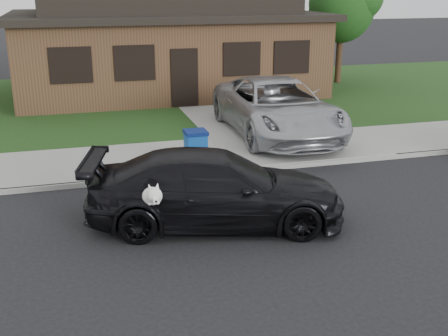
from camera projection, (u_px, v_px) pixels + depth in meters
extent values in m
plane|color=black|center=(92.00, 253.00, 9.90)|extent=(120.00, 120.00, 0.00)
cube|color=gray|center=(81.00, 165.00, 14.45)|extent=(60.00, 3.00, 0.12)
cube|color=gray|center=(84.00, 184.00, 13.08)|extent=(60.00, 0.12, 0.12)
cube|color=#193814|center=(74.00, 104.00, 21.76)|extent=(60.00, 13.00, 0.13)
cube|color=gray|center=(244.00, 111.00, 20.56)|extent=(4.50, 13.00, 0.14)
imported|color=black|center=(215.00, 189.00, 10.89)|extent=(5.33, 3.15, 1.45)
ellipsoid|color=white|center=(152.00, 196.00, 9.62)|extent=(0.34, 0.40, 0.30)
sphere|color=white|center=(154.00, 195.00, 9.37)|extent=(0.26, 0.26, 0.26)
cube|color=white|center=(155.00, 200.00, 9.27)|extent=(0.09, 0.12, 0.08)
sphere|color=black|center=(156.00, 202.00, 9.22)|extent=(0.04, 0.04, 0.04)
cone|color=white|center=(149.00, 187.00, 9.36)|extent=(0.11, 0.11, 0.14)
cone|color=white|center=(157.00, 186.00, 9.40)|extent=(0.11, 0.11, 0.14)
imported|color=#AEB0B6|center=(277.00, 107.00, 16.84)|extent=(2.93, 6.08, 1.67)
cube|color=#0D4294|center=(196.00, 150.00, 14.12)|extent=(0.52, 0.52, 0.82)
cube|color=#071955|center=(196.00, 132.00, 13.97)|extent=(0.56, 0.56, 0.09)
cylinder|color=black|center=(191.00, 167.00, 13.95)|extent=(0.05, 0.13, 0.13)
cylinder|color=black|center=(205.00, 165.00, 14.04)|extent=(0.05, 0.13, 0.13)
cube|color=#422B1C|center=(165.00, 54.00, 24.13)|extent=(12.00, 8.00, 3.00)
cube|color=black|center=(164.00, 15.00, 23.62)|extent=(12.60, 8.60, 0.25)
cube|color=black|center=(163.00, 2.00, 23.46)|extent=(10.00, 6.50, 0.80)
cube|color=black|center=(185.00, 78.00, 20.57)|extent=(1.00, 0.06, 2.10)
cube|color=black|center=(71.00, 65.00, 19.36)|extent=(1.30, 0.05, 1.10)
cube|color=black|center=(135.00, 63.00, 19.92)|extent=(1.30, 0.05, 1.10)
cube|color=black|center=(242.00, 59.00, 20.95)|extent=(1.30, 0.05, 1.10)
cube|color=black|center=(292.00, 57.00, 21.47)|extent=(1.30, 0.05, 1.10)
cylinder|color=#332114|center=(339.00, 60.00, 25.88)|extent=(0.28, 0.28, 2.03)
ellipsoid|color=#143811|center=(342.00, 4.00, 25.10)|extent=(3.00, 3.00, 3.45)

